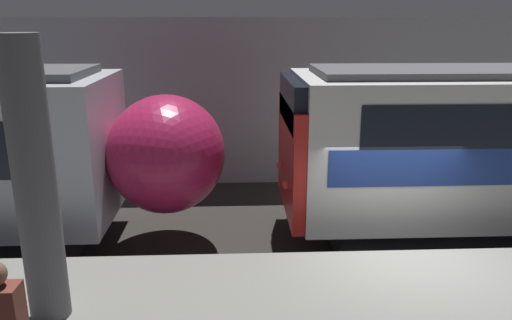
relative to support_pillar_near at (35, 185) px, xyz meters
The scene contains 3 objects.
ground_plane 6.15m from the support_pillar_near, 17.09° to the left, with size 120.00×120.00×0.00m, color #282623.
station_rear_barrier 9.86m from the support_pillar_near, 57.92° to the left, with size 50.00×0.15×4.74m.
support_pillar_near is the anchor object (origin of this frame).
Camera 1 is at (-2.85, -7.37, 4.71)m, focal length 35.00 mm.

